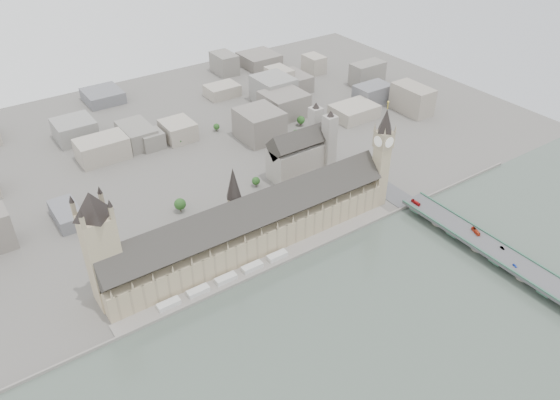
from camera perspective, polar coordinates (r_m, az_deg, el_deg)
ground at (r=466.86m, az=-1.81°, el=-6.21°), size 900.00×900.00×0.00m
river_thames at (r=382.07m, az=12.69°, el=-19.39°), size 600.00×600.00×0.00m
embankment_wall at (r=456.36m, az=-0.77°, el=-7.08°), size 600.00×1.50×3.00m
river_terrace at (r=461.41m, az=-1.30°, el=-6.62°), size 270.00×15.00×2.00m
terrace_tents at (r=444.75m, az=-5.68°, el=-8.17°), size 118.00×7.00×4.00m
palace_of_westminster at (r=465.80m, az=-3.18°, el=-2.79°), size 265.00×40.73×55.44m
elizabeth_tower at (r=512.37m, az=10.65°, el=5.07°), size 17.00×17.00×107.50m
victoria_tower at (r=415.29m, az=-18.27°, el=-4.39°), size 30.00×30.00×100.00m
central_tower at (r=445.96m, az=-4.84°, el=0.80°), size 13.00×13.00×48.00m
westminster_bridge at (r=507.65m, az=19.42°, el=-3.95°), size 25.00×325.00×10.25m
bridge_parapets at (r=487.20m, az=23.56°, el=-5.99°), size 25.00×235.00×1.15m
westminster_abbey at (r=569.21m, az=2.29°, el=5.00°), size 68.00×36.00×64.00m
city_skyline_inland at (r=643.56m, az=-13.94°, el=7.00°), size 720.00×360.00×38.00m
park_trees at (r=499.46m, az=-6.55°, el=-2.27°), size 110.00×30.00×15.00m
red_bus_north at (r=529.79m, az=14.00°, el=-0.25°), size 2.87×10.41×2.87m
red_bus_south at (r=507.66m, az=19.77°, el=-3.08°), size 6.46×11.36×3.11m
car_blue at (r=482.78m, az=23.34°, el=-6.31°), size 2.78×4.61×1.47m
car_silver at (r=497.72m, az=22.21°, el=-4.66°), size 2.30×4.51×1.42m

